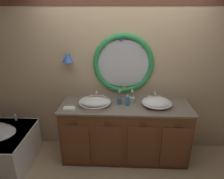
# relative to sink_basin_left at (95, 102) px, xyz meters

# --- Properties ---
(ground_plane) EXTENTS (14.00, 14.00, 0.00)m
(ground_plane) POSITION_rel_sink_basin_left_xyz_m (0.39, -0.23, -0.97)
(ground_plane) COLOR tan
(back_wall_assembly) EXTENTS (6.40, 0.26, 2.60)m
(back_wall_assembly) POSITION_rel_sink_basin_left_xyz_m (0.39, 0.36, 0.34)
(back_wall_assembly) COLOR #D6B78E
(back_wall_assembly) RESTS_ON ground_plane
(vanity_counter) EXTENTS (1.94, 0.64, 0.91)m
(vanity_counter) POSITION_rel_sink_basin_left_xyz_m (0.45, 0.03, -0.51)
(vanity_counter) COLOR brown
(vanity_counter) RESTS_ON ground_plane
(sink_basin_left) EXTENTS (0.47, 0.47, 0.12)m
(sink_basin_left) POSITION_rel_sink_basin_left_xyz_m (0.00, 0.00, 0.00)
(sink_basin_left) COLOR white
(sink_basin_left) RESTS_ON vanity_counter
(sink_basin_right) EXTENTS (0.43, 0.43, 0.13)m
(sink_basin_right) POSITION_rel_sink_basin_left_xyz_m (0.90, 0.00, 0.01)
(sink_basin_right) COLOR white
(sink_basin_right) RESTS_ON vanity_counter
(faucet_set_left) EXTENTS (0.24, 0.13, 0.14)m
(faucet_set_left) POSITION_rel_sink_basin_left_xyz_m (-0.00, 0.24, -0.00)
(faucet_set_left) COLOR silver
(faucet_set_left) RESTS_ON vanity_counter
(faucet_set_right) EXTENTS (0.21, 0.15, 0.15)m
(faucet_set_right) POSITION_rel_sink_basin_left_xyz_m (0.90, 0.24, 0.00)
(faucet_set_right) COLOR silver
(faucet_set_right) RESTS_ON vanity_counter
(toothbrush_holder_left) EXTENTS (0.08, 0.08, 0.22)m
(toothbrush_holder_left) POSITION_rel_sink_basin_left_xyz_m (0.36, 0.08, 0.00)
(toothbrush_holder_left) COLOR slate
(toothbrush_holder_left) RESTS_ON vanity_counter
(toothbrush_holder_right) EXTENTS (0.08, 0.08, 0.21)m
(toothbrush_holder_right) POSITION_rel_sink_basin_left_xyz_m (0.55, 0.13, -0.01)
(toothbrush_holder_right) COLOR white
(toothbrush_holder_right) RESTS_ON vanity_counter
(soap_dispenser) EXTENTS (0.05, 0.06, 0.17)m
(soap_dispenser) POSITION_rel_sink_basin_left_xyz_m (0.48, 0.03, 0.01)
(soap_dispenser) COLOR #388EBC
(soap_dispenser) RESTS_ON vanity_counter
(folded_hand_towel) EXTENTS (0.17, 0.11, 0.04)m
(folded_hand_towel) POSITION_rel_sink_basin_left_xyz_m (-0.35, -0.15, -0.04)
(folded_hand_towel) COLOR white
(folded_hand_towel) RESTS_ON vanity_counter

